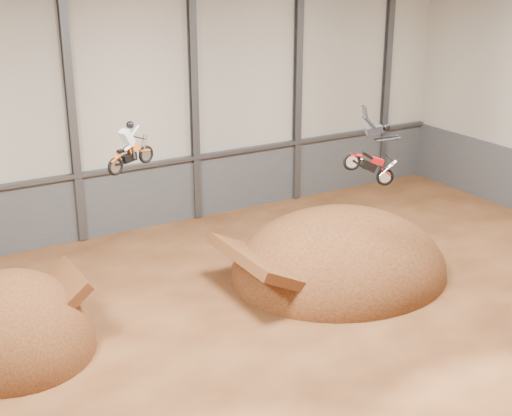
# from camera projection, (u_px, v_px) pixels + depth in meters

# --- Properties ---
(floor) EXTENTS (40.00, 40.00, 0.00)m
(floor) POSITION_uv_depth(u_px,v_px,m) (291.00, 352.00, 26.82)
(floor) COLOR #502A15
(floor) RESTS_ON ground
(back_wall) EXTENTS (40.00, 0.10, 14.00)m
(back_wall) POSITION_uv_depth(u_px,v_px,m) (134.00, 100.00, 36.61)
(back_wall) COLOR beige
(back_wall) RESTS_ON ground
(lower_band_back) EXTENTS (39.80, 0.18, 3.50)m
(lower_band_back) POSITION_uv_depth(u_px,v_px,m) (140.00, 197.00, 38.31)
(lower_band_back) COLOR #4C4E53
(lower_band_back) RESTS_ON ground
(steel_rail) EXTENTS (39.80, 0.35, 0.20)m
(steel_rail) POSITION_uv_depth(u_px,v_px,m) (139.00, 166.00, 37.58)
(steel_rail) COLOR #47494F
(steel_rail) RESTS_ON lower_band_back
(steel_column_2) EXTENTS (0.40, 0.36, 13.90)m
(steel_column_2) POSITION_uv_depth(u_px,v_px,m) (71.00, 108.00, 34.86)
(steel_column_2) COLOR #47494F
(steel_column_2) RESTS_ON ground
(steel_column_3) EXTENTS (0.40, 0.36, 13.90)m
(steel_column_3) POSITION_uv_depth(u_px,v_px,m) (194.00, 95.00, 38.05)
(steel_column_3) COLOR #47494F
(steel_column_3) RESTS_ON ground
(steel_column_4) EXTENTS (0.40, 0.36, 13.90)m
(steel_column_4) POSITION_uv_depth(u_px,v_px,m) (298.00, 84.00, 41.23)
(steel_column_4) COLOR #47494F
(steel_column_4) RESTS_ON ground
(steel_column_5) EXTENTS (0.40, 0.36, 13.90)m
(steel_column_5) POSITION_uv_depth(u_px,v_px,m) (387.00, 74.00, 44.42)
(steel_column_5) COLOR #47494F
(steel_column_5) RESTS_ON ground
(takeoff_ramp) EXTENTS (5.95, 6.86, 5.95)m
(takeoff_ramp) POSITION_uv_depth(u_px,v_px,m) (16.00, 348.00, 27.08)
(takeoff_ramp) COLOR #432210
(takeoff_ramp) RESTS_ON ground
(landing_ramp) EXTENTS (10.45, 9.25, 6.03)m
(landing_ramp) POSITION_uv_depth(u_px,v_px,m) (339.00, 274.00, 33.32)
(landing_ramp) COLOR #432210
(landing_ramp) RESTS_ON ground
(fmx_rider_a) EXTENTS (2.56, 1.61, 2.22)m
(fmx_rider_a) POSITION_uv_depth(u_px,v_px,m) (131.00, 143.00, 27.15)
(fmx_rider_a) COLOR #EE5C11
(fmx_rider_b) EXTENTS (3.90, 2.35, 3.68)m
(fmx_rider_b) POSITION_uv_depth(u_px,v_px,m) (366.00, 146.00, 28.43)
(fmx_rider_b) COLOR red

